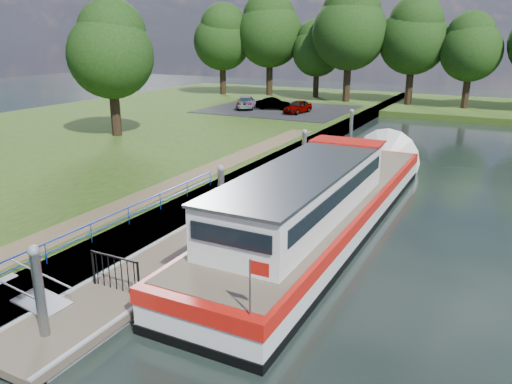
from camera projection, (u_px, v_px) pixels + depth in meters
The scene contains 16 objects.
ground at pixel (62, 338), 13.61m from camera, with size 160.00×160.00×0.00m, color black.
riverbank at pixel (45, 151), 34.07m from camera, with size 32.00×90.00×0.78m, color #2A4413.
bank_edge at pixel (243, 179), 27.34m from camera, with size 1.10×90.00×0.78m, color #473D2D.
footpath at pixel (131, 203), 22.08m from camera, with size 1.60×40.00×0.05m, color brown.
carpark at pixel (278, 109), 50.42m from camera, with size 14.00×12.00×0.06m, color black.
blue_fence at pixel (69, 238), 16.97m from camera, with size 0.04×18.04×0.72m.
pontoon at pixel (269, 199), 24.59m from camera, with size 2.50×30.00×0.56m.
mooring_piles at pixel (269, 178), 24.27m from camera, with size 0.30×27.30×3.55m.
gangway at pixel (28, 294), 14.66m from camera, with size 2.58×1.00×0.92m.
gate_panel at pixel (115, 268), 15.14m from camera, with size 1.85×0.05×1.15m.
barge at pixel (329, 201), 21.45m from camera, with size 4.36×21.15×4.78m.
horizon_trees at pixel (401, 35), 53.26m from camera, with size 54.38×10.03×12.87m.
bank_tree_a at pixel (111, 49), 35.53m from camera, with size 6.12×6.12×9.72m.
car_a at pixel (298, 107), 47.50m from camera, with size 1.43×3.56×1.21m, color #999999.
car_b at pixel (273, 104), 49.95m from camera, with size 1.18×3.40×1.12m, color #999999.
car_c at pixel (246, 102), 50.52m from camera, with size 1.75×4.30×1.25m, color #999999.
Camera 1 is at (10.10, -8.07, 7.88)m, focal length 35.00 mm.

